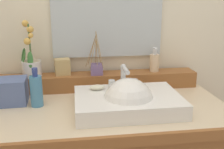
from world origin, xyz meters
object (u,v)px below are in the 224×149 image
(potted_plant, at_px, (31,63))
(trinket_box, at_px, (62,67))
(reed_diffuser, at_px, (96,68))
(soap_dispenser, at_px, (154,62))
(soap_bar, at_px, (97,87))
(lotion_bottle, at_px, (36,90))
(tissue_box, at_px, (13,91))
(sink_basin, at_px, (128,103))

(potted_plant, height_order, trinket_box, potted_plant)
(reed_diffuser, distance_m, trinket_box, 0.18)
(soap_dispenser, xyz_separation_m, reed_diffuser, (-0.32, -0.01, -0.02))
(soap_bar, height_order, soap_dispenser, soap_dispenser)
(soap_dispenser, bearing_deg, trinket_box, 179.64)
(potted_plant, distance_m, trinket_box, 0.16)
(reed_diffuser, bearing_deg, soap_dispenser, 2.47)
(lotion_bottle, distance_m, tissue_box, 0.13)
(soap_bar, distance_m, reed_diffuser, 0.20)
(soap_bar, relative_size, tissue_box, 0.54)
(potted_plant, bearing_deg, trinket_box, 2.38)
(sink_basin, bearing_deg, potted_plant, 145.98)
(lotion_bottle, bearing_deg, trinket_box, 61.64)
(lotion_bottle, xyz_separation_m, tissue_box, (-0.12, 0.05, -0.02))
(trinket_box, distance_m, tissue_box, 0.29)
(soap_bar, height_order, reed_diffuser, reed_diffuser)
(soap_dispenser, bearing_deg, potted_plant, -179.71)
(potted_plant, xyz_separation_m, trinket_box, (0.16, 0.01, -0.03))
(lotion_bottle, bearing_deg, reed_diffuser, 33.30)
(tissue_box, bearing_deg, sink_basin, -16.37)
(sink_basin, height_order, trinket_box, sink_basin)
(soap_bar, relative_size, trinket_box, 0.82)
(soap_dispenser, xyz_separation_m, tissue_box, (-0.73, -0.15, -0.08))
(soap_dispenser, bearing_deg, soap_bar, -148.06)
(soap_dispenser, distance_m, lotion_bottle, 0.65)
(potted_plant, bearing_deg, soap_dispenser, 0.29)
(reed_diffuser, height_order, lotion_bottle, reed_diffuser)
(reed_diffuser, relative_size, tissue_box, 1.77)
(reed_diffuser, height_order, tissue_box, reed_diffuser)
(tissue_box, bearing_deg, soap_bar, -8.08)
(sink_basin, distance_m, tissue_box, 0.54)
(potted_plant, relative_size, lotion_bottle, 1.59)
(soap_bar, relative_size, reed_diffuser, 0.30)
(sink_basin, height_order, soap_dispenser, soap_dispenser)
(trinket_box, bearing_deg, reed_diffuser, -14.34)
(trinket_box, bearing_deg, tissue_box, -154.28)
(soap_bar, distance_m, trinket_box, 0.27)
(sink_basin, distance_m, reed_diffuser, 0.33)
(soap_bar, distance_m, potted_plant, 0.39)
(soap_dispenser, xyz_separation_m, lotion_bottle, (-0.61, -0.20, -0.06))
(sink_basin, height_order, reed_diffuser, reed_diffuser)
(soap_bar, bearing_deg, sink_basin, -37.24)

